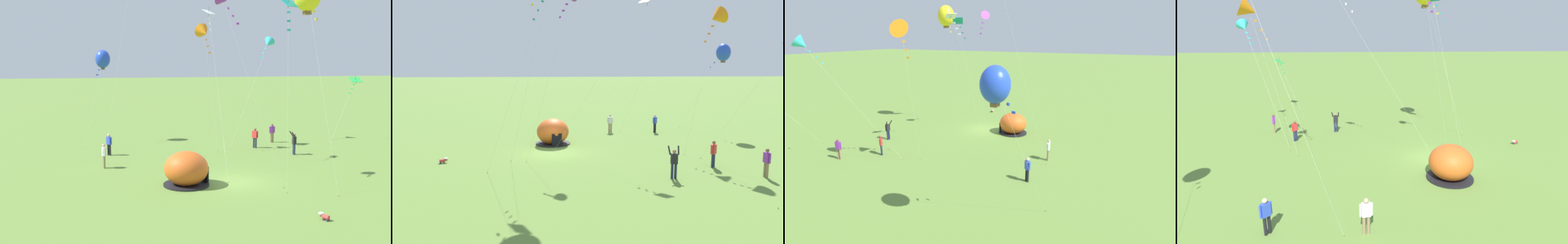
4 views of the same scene
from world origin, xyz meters
TOP-DOWN VIEW (x-y plane):
  - ground_plane at (0.00, 0.00)m, footprint 300.00×300.00m
  - popup_tent at (-3.06, -0.15)m, footprint 2.81×2.81m
  - toddler_crawling at (2.41, -7.29)m, footprint 0.44×0.53m
  - person_with_toddler at (4.65, 10.18)m, footprint 0.44×0.45m
  - person_watching_sky at (7.00, 12.39)m, footprint 0.58×0.30m
  - person_arms_raised at (6.85, 6.97)m, footprint 0.49×0.68m
  - person_center_field at (-8.01, 5.21)m, footprint 0.30×0.58m
  - person_far_back at (-7.65, 9.45)m, footprint 0.45×0.44m
  - kite_blue at (-8.03, 15.97)m, footprint 2.41×4.12m
  - kite_orange at (0.45, 11.67)m, footprint 1.61×3.08m
  - kite_white at (-0.23, 6.33)m, footprint 1.07×7.25m

SIDE VIEW (x-z plane):
  - ground_plane at x=0.00m, z-range 0.00..0.00m
  - toddler_crawling at x=2.41m, z-range 0.02..0.34m
  - person_with_toddler at x=4.65m, z-range 0.10..1.82m
  - person_watching_sky at x=7.00m, z-range 0.10..1.82m
  - person_center_field at x=-8.01m, z-range 0.10..1.82m
  - person_far_back at x=-7.65m, z-range 0.10..1.82m
  - popup_tent at x=-3.06m, z-range -0.05..2.05m
  - person_arms_raised at x=6.85m, z-range 0.05..1.94m
  - kite_blue at x=-8.03m, z-range 3.36..11.75m
  - kite_orange at x=0.45m, z-range 4.53..15.10m
  - kite_white at x=-0.23m, z-range 4.88..16.25m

